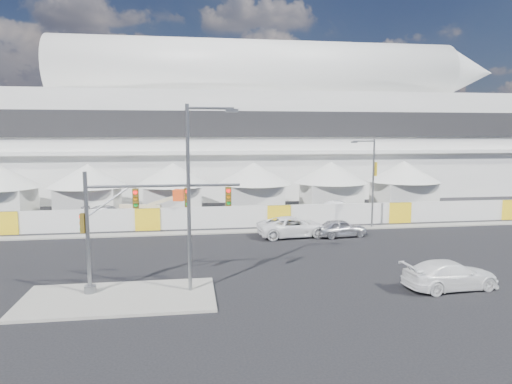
{
  "coord_description": "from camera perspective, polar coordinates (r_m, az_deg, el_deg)",
  "views": [
    {
      "loc": [
        -2.23,
        -26.8,
        8.66
      ],
      "look_at": [
        3.19,
        10.0,
        3.87
      ],
      "focal_mm": 32.0,
      "sensor_mm": 36.0,
      "label": 1
    }
  ],
  "objects": [
    {
      "name": "lot_car_a",
      "position": [
        48.08,
        10.68,
        -2.16
      ],
      "size": [
        1.77,
        5.03,
        1.66
      ],
      "primitive_type": "imported",
      "rotation": [
        0.0,
        0.0,
        1.57
      ],
      "color": "white",
      "rests_on": "ground"
    },
    {
      "name": "lot_car_c",
      "position": [
        48.11,
        -18.0,
        -2.52
      ],
      "size": [
        3.63,
        5.38,
        1.45
      ],
      "primitive_type": "imported",
      "rotation": [
        0.0,
        0.0,
        1.22
      ],
      "color": "#B6B7BB",
      "rests_on": "ground"
    },
    {
      "name": "boom_lift",
      "position": [
        43.47,
        -14.8,
        -3.08
      ],
      "size": [
        7.41,
        2.53,
        3.66
      ],
      "rotation": [
        0.0,
        0.0,
        -0.27
      ],
      "color": "#F54A17",
      "rests_on": "ground"
    },
    {
      "name": "pickup_near",
      "position": [
        28.14,
        23.13,
        -9.5
      ],
      "size": [
        2.71,
        5.64,
        1.58
      ],
      "primitive_type": "imported",
      "rotation": [
        0.0,
        0.0,
        1.66
      ],
      "color": "white",
      "rests_on": "ground"
    },
    {
      "name": "pickup_curb",
      "position": [
        38.66,
        4.69,
        -4.34
      ],
      "size": [
        3.33,
        6.31,
        1.69
      ],
      "primitive_type": "imported",
      "rotation": [
        0.0,
        0.0,
        1.66
      ],
      "color": "white",
      "rests_on": "ground"
    },
    {
      "name": "far_curb",
      "position": [
        45.96,
        20.78,
        -3.93
      ],
      "size": [
        80.0,
        1.2,
        0.12
      ],
      "primitive_type": "cube",
      "color": "gray",
      "rests_on": "ground"
    },
    {
      "name": "hoarding_fence",
      "position": [
        42.81,
        2.85,
        -2.98
      ],
      "size": [
        70.0,
        0.25,
        2.0
      ],
      "primitive_type": "cube",
      "color": "silver",
      "rests_on": "ground"
    },
    {
      "name": "streetlight_curb",
      "position": [
        42.77,
        14.22,
        1.85
      ],
      "size": [
        2.41,
        0.54,
        8.15
      ],
      "color": "slate",
      "rests_on": "ground"
    },
    {
      "name": "median_island",
      "position": [
        25.58,
        -16.75,
        -12.59
      ],
      "size": [
        10.0,
        5.0,
        0.15
      ],
      "primitive_type": "cube",
      "color": "gray",
      "rests_on": "ground"
    },
    {
      "name": "traffic_mast",
      "position": [
        25.38,
        -16.08,
        -3.97
      ],
      "size": [
        8.45,
        0.64,
        6.54
      ],
      "color": "slate",
      "rests_on": "median_island"
    },
    {
      "name": "scaffold_tower",
      "position": [
        79.23,
        29.23,
        4.49
      ],
      "size": [
        4.4,
        4.4,
        12.0
      ],
      "primitive_type": null,
      "color": "#595B60",
      "rests_on": "ground"
    },
    {
      "name": "sedan_silver",
      "position": [
        39.14,
        10.57,
        -4.45
      ],
      "size": [
        2.23,
        4.53,
        1.49
      ],
      "primitive_type": "imported",
      "rotation": [
        0.0,
        0.0,
        1.68
      ],
      "color": "silver",
      "rests_on": "ground"
    },
    {
      "name": "streetlight_median",
      "position": [
        24.47,
        -7.82,
        0.83
      ],
      "size": [
        2.78,
        0.28,
        10.04
      ],
      "color": "gray",
      "rests_on": "median_island"
    },
    {
      "name": "stadium",
      "position": [
        69.18,
        0.74,
        7.99
      ],
      "size": [
        80.0,
        24.8,
        21.98
      ],
      "color": "silver",
      "rests_on": "ground"
    },
    {
      "name": "ground",
      "position": [
        28.26,
        -3.5,
        -10.52
      ],
      "size": [
        160.0,
        160.0,
        0.0
      ],
      "primitive_type": "plane",
      "color": "black",
      "rests_on": "ground"
    },
    {
      "name": "tent_row",
      "position": [
        51.17,
        -5.27,
        1.13
      ],
      "size": [
        53.4,
        8.4,
        5.4
      ],
      "color": "silver",
      "rests_on": "ground"
    }
  ]
}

